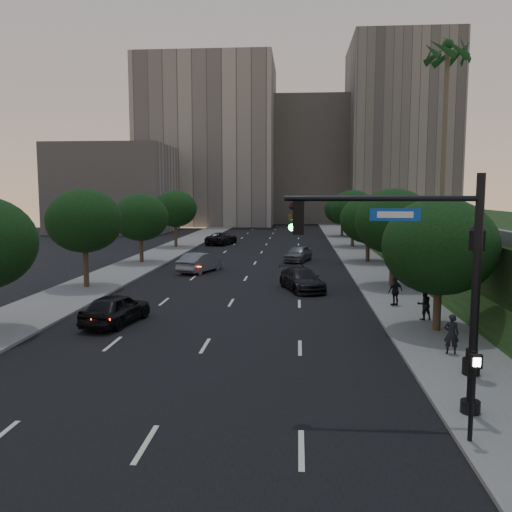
# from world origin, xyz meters

# --- Properties ---
(ground) EXTENTS (160.00, 160.00, 0.00)m
(ground) POSITION_xyz_m (0.00, 0.00, 0.00)
(ground) COLOR black
(ground) RESTS_ON ground
(road_surface) EXTENTS (16.00, 140.00, 0.02)m
(road_surface) POSITION_xyz_m (0.00, 30.00, 0.01)
(road_surface) COLOR black
(road_surface) RESTS_ON ground
(sidewalk_right) EXTENTS (4.50, 140.00, 0.15)m
(sidewalk_right) POSITION_xyz_m (10.25, 30.00, 0.07)
(sidewalk_right) COLOR slate
(sidewalk_right) RESTS_ON ground
(sidewalk_left) EXTENTS (4.50, 140.00, 0.15)m
(sidewalk_left) POSITION_xyz_m (-10.25, 30.00, 0.07)
(sidewalk_left) COLOR slate
(sidewalk_left) RESTS_ON ground
(parapet_wall) EXTENTS (0.35, 90.00, 0.70)m
(parapet_wall) POSITION_xyz_m (13.50, 28.00, 4.35)
(parapet_wall) COLOR slate
(parapet_wall) RESTS_ON embankment
(office_block_left) EXTENTS (26.00, 20.00, 32.00)m
(office_block_left) POSITION_xyz_m (-14.00, 92.00, 16.00)
(office_block_left) COLOR gray
(office_block_left) RESTS_ON ground
(office_block_mid) EXTENTS (22.00, 18.00, 26.00)m
(office_block_mid) POSITION_xyz_m (6.00, 102.00, 13.00)
(office_block_mid) COLOR #9D9990
(office_block_mid) RESTS_ON ground
(office_block_right) EXTENTS (20.00, 22.00, 36.00)m
(office_block_right) POSITION_xyz_m (24.00, 96.00, 18.00)
(office_block_right) COLOR slate
(office_block_right) RESTS_ON ground
(office_block_filler) EXTENTS (18.00, 16.00, 14.00)m
(office_block_filler) POSITION_xyz_m (-26.00, 70.00, 7.00)
(office_block_filler) COLOR #9D9990
(office_block_filler) RESTS_ON ground
(tree_right_a) EXTENTS (5.20, 5.20, 6.24)m
(tree_right_a) POSITION_xyz_m (10.30, 8.00, 4.02)
(tree_right_a) COLOR #38281C
(tree_right_a) RESTS_ON ground
(tree_right_b) EXTENTS (5.20, 5.20, 6.74)m
(tree_right_b) POSITION_xyz_m (10.30, 20.00, 4.52)
(tree_right_b) COLOR #38281C
(tree_right_b) RESTS_ON ground
(tree_right_c) EXTENTS (5.20, 5.20, 6.24)m
(tree_right_c) POSITION_xyz_m (10.30, 33.00, 4.02)
(tree_right_c) COLOR #38281C
(tree_right_c) RESTS_ON ground
(tree_right_d) EXTENTS (5.20, 5.20, 6.74)m
(tree_right_d) POSITION_xyz_m (10.30, 47.00, 4.52)
(tree_right_d) COLOR #38281C
(tree_right_d) RESTS_ON ground
(tree_right_e) EXTENTS (5.20, 5.20, 6.24)m
(tree_right_e) POSITION_xyz_m (10.30, 62.00, 4.02)
(tree_right_e) COLOR #38281C
(tree_right_e) RESTS_ON ground
(tree_left_b) EXTENTS (5.00, 5.00, 6.71)m
(tree_left_b) POSITION_xyz_m (-10.30, 18.00, 4.58)
(tree_left_b) COLOR #38281C
(tree_left_b) RESTS_ON ground
(tree_left_c) EXTENTS (5.00, 5.00, 6.34)m
(tree_left_c) POSITION_xyz_m (-10.30, 31.00, 4.21)
(tree_left_c) COLOR #38281C
(tree_left_c) RESTS_ON ground
(tree_left_d) EXTENTS (5.00, 5.00, 6.71)m
(tree_left_d) POSITION_xyz_m (-10.30, 45.00, 4.58)
(tree_left_d) COLOR #38281C
(tree_left_d) RESTS_ON ground
(palm_far) EXTENTS (3.20, 3.20, 15.50)m
(palm_far) POSITION_xyz_m (16.00, 30.00, 17.64)
(palm_far) COLOR #4C4233
(palm_far) RESTS_ON embankment
(traffic_signal_mast) EXTENTS (5.68, 0.56, 7.00)m
(traffic_signal_mast) POSITION_xyz_m (7.78, -1.60, 3.67)
(traffic_signal_mast) COLOR black
(traffic_signal_mast) RESTS_ON ground
(street_lamp) EXTENTS (0.64, 0.64, 5.62)m
(street_lamp) POSITION_xyz_m (9.94, 1.80, 2.63)
(street_lamp) COLOR black
(street_lamp) RESTS_ON ground
(pedestrian_signal) EXTENTS (0.30, 0.33, 2.50)m
(pedestrian_signal) POSITION_xyz_m (8.30, -3.48, 1.57)
(pedestrian_signal) COLOR black
(pedestrian_signal) RESTS_ON ground
(sedan_near_left) EXTENTS (2.66, 4.82, 1.55)m
(sedan_near_left) POSITION_xyz_m (-5.02, 8.49, 0.78)
(sedan_near_left) COLOR black
(sedan_near_left) RESTS_ON ground
(sedan_mid_left) EXTENTS (3.27, 5.19, 1.62)m
(sedan_mid_left) POSITION_xyz_m (-3.99, 26.11, 0.81)
(sedan_mid_left) COLOR slate
(sedan_mid_left) RESTS_ON ground
(sedan_far_left) EXTENTS (3.82, 5.96, 1.53)m
(sedan_far_left) POSITION_xyz_m (-5.53, 49.36, 0.76)
(sedan_far_left) COLOR black
(sedan_far_left) RESTS_ON ground
(sedan_near_right) EXTENTS (3.50, 5.41, 1.46)m
(sedan_near_right) POSITION_xyz_m (4.17, 18.48, 0.73)
(sedan_near_right) COLOR black
(sedan_near_right) RESTS_ON ground
(sedan_far_right) EXTENTS (3.01, 4.82, 1.53)m
(sedan_far_right) POSITION_xyz_m (3.96, 33.50, 0.77)
(sedan_far_right) COLOR #55595C
(sedan_far_right) RESTS_ON ground
(pedestrian_a) EXTENTS (0.63, 0.46, 1.60)m
(pedestrian_a) POSITION_xyz_m (9.92, 4.23, 0.95)
(pedestrian_a) COLOR black
(pedestrian_a) RESTS_ON sidewalk_right
(pedestrian_b) EXTENTS (0.90, 0.80, 1.55)m
(pedestrian_b) POSITION_xyz_m (10.18, 10.04, 0.93)
(pedestrian_b) COLOR black
(pedestrian_b) RESTS_ON sidewalk_right
(pedestrian_c) EXTENTS (1.03, 0.86, 1.65)m
(pedestrian_c) POSITION_xyz_m (9.35, 13.33, 0.98)
(pedestrian_c) COLOR black
(pedestrian_c) RESTS_ON sidewalk_right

